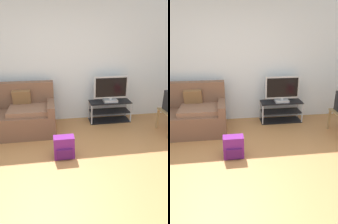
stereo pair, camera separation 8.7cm
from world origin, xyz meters
The scene contains 6 objects.
ground_plane centered at (0.00, 0.00, -0.01)m, with size 9.00×9.80×0.02m, color #B27542.
wall_back centered at (0.00, 2.45, 1.35)m, with size 9.00×0.10×2.70m, color silver.
couch centered at (-1.28, 1.89, 0.35)m, with size 2.10×0.87×0.97m.
tv_stand centered at (1.01, 2.13, 0.23)m, with size 0.93×0.37×0.47m.
flat_tv centered at (1.01, 2.11, 0.75)m, with size 0.75×0.22×0.57m.
backpack centered at (-0.13, 0.78, 0.18)m, with size 0.33×0.26×0.37m.
Camera 1 is at (-0.29, -2.24, 1.97)m, focal length 33.93 mm.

